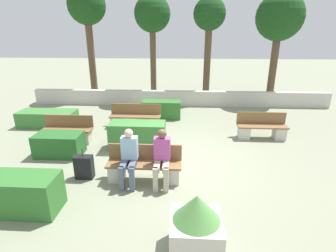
{
  "coord_description": "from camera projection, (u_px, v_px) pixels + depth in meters",
  "views": [
    {
      "loc": [
        0.19,
        -6.5,
        3.43
      ],
      "look_at": [
        -0.21,
        0.5,
        0.9
      ],
      "focal_mm": 28.0,
      "sensor_mm": 36.0,
      "label": 1
    }
  ],
  "objects": [
    {
      "name": "ground_plane",
      "position": [
        175.0,
        163.0,
        7.28
      ],
      "size": [
        60.0,
        60.0,
        0.0
      ],
      "primitive_type": "plane",
      "color": "gray"
    },
    {
      "name": "perimeter_wall",
      "position": [
        179.0,
        98.0,
        12.83
      ],
      "size": [
        14.32,
        0.3,
        0.72
      ],
      "color": "beige",
      "rests_on": "ground_plane"
    },
    {
      "name": "bench_front",
      "position": [
        144.0,
        168.0,
        6.33
      ],
      "size": [
        1.8,
        0.48,
        0.86
      ],
      "color": "brown",
      "rests_on": "ground_plane"
    },
    {
      "name": "bench_left_side",
      "position": [
        68.0,
        132.0,
        8.57
      ],
      "size": [
        1.61,
        0.48,
        0.86
      ],
      "rotation": [
        0.0,
        0.0,
        0.2
      ],
      "color": "brown",
      "rests_on": "ground_plane"
    },
    {
      "name": "bench_right_side",
      "position": [
        135.0,
        118.0,
        9.91
      ],
      "size": [
        1.91,
        0.49,
        0.86
      ],
      "rotation": [
        0.0,
        0.0,
        -0.19
      ],
      "color": "brown",
      "rests_on": "ground_plane"
    },
    {
      "name": "bench_back",
      "position": [
        262.0,
        129.0,
        8.87
      ],
      "size": [
        1.64,
        0.48,
        0.86
      ],
      "rotation": [
        0.0,
        0.0,
        0.19
      ],
      "color": "brown",
      "rests_on": "ground_plane"
    },
    {
      "name": "person_seated_man",
      "position": [
        129.0,
        155.0,
        6.08
      ],
      "size": [
        0.38,
        0.63,
        1.33
      ],
      "color": "#515B70",
      "rests_on": "ground_plane"
    },
    {
      "name": "person_seated_woman",
      "position": [
        162.0,
        155.0,
        6.04
      ],
      "size": [
        0.38,
        0.63,
        1.34
      ],
      "color": "#B2A893",
      "rests_on": "ground_plane"
    },
    {
      "name": "hedge_block_near_right",
      "position": [
        138.0,
        136.0,
        8.03
      ],
      "size": [
        1.69,
        0.71,
        0.84
      ],
      "color": "#3D7A38",
      "rests_on": "ground_plane"
    },
    {
      "name": "hedge_block_mid_left",
      "position": [
        59.0,
        144.0,
        7.65
      ],
      "size": [
        1.33,
        0.73,
        0.65
      ],
      "color": "#286028",
      "rests_on": "ground_plane"
    },
    {
      "name": "hedge_block_mid_right",
      "position": [
        48.0,
        118.0,
        10.04
      ],
      "size": [
        2.13,
        0.86,
        0.59
      ],
      "color": "#3D7A38",
      "rests_on": "ground_plane"
    },
    {
      "name": "hedge_block_far_left",
      "position": [
        161.0,
        110.0,
        10.95
      ],
      "size": [
        1.59,
        0.62,
        0.73
      ],
      "color": "#33702D",
      "rests_on": "ground_plane"
    },
    {
      "name": "hedge_block_far_right",
      "position": [
        23.0,
        194.0,
        5.22
      ],
      "size": [
        1.41,
        0.72,
        0.77
      ],
      "color": "#33702D",
      "rests_on": "ground_plane"
    },
    {
      "name": "planter_corner_right",
      "position": [
        196.0,
        226.0,
        4.14
      ],
      "size": [
        0.82,
        0.82,
        1.1
      ],
      "color": "beige",
      "rests_on": "ground_plane"
    },
    {
      "name": "suitcase",
      "position": [
        84.0,
        167.0,
        6.44
      ],
      "size": [
        0.44,
        0.24,
        0.79
      ],
      "color": "black",
      "rests_on": "ground_plane"
    },
    {
      "name": "tree_leftmost",
      "position": [
        87.0,
        9.0,
        13.09
      ],
      "size": [
        1.9,
        1.9,
        5.63
      ],
      "color": "brown",
      "rests_on": "ground_plane"
    },
    {
      "name": "tree_center_left",
      "position": [
        152.0,
        17.0,
        12.74
      ],
      "size": [
        1.77,
        1.77,
        5.14
      ],
      "color": "brown",
      "rests_on": "ground_plane"
    },
    {
      "name": "tree_center_right",
      "position": [
        209.0,
        19.0,
        12.89
      ],
      "size": [
        1.59,
        1.59,
        5.05
      ],
      "color": "brown",
      "rests_on": "ground_plane"
    },
    {
      "name": "tree_rightmost",
      "position": [
        280.0,
        19.0,
        12.44
      ],
      "size": [
        2.24,
        2.24,
        5.23
      ],
      "color": "brown",
      "rests_on": "ground_plane"
    }
  ]
}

